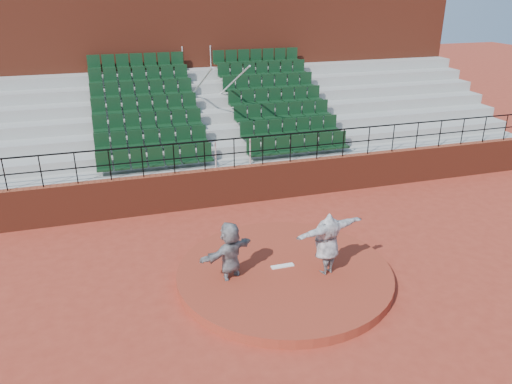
% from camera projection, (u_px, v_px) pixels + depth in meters
% --- Properties ---
extents(ground, '(90.00, 90.00, 0.00)m').
position_uv_depth(ground, '(284.00, 278.00, 12.86)').
color(ground, '#993422').
rests_on(ground, ground).
extents(pitchers_mound, '(5.50, 5.50, 0.25)m').
position_uv_depth(pitchers_mound, '(284.00, 274.00, 12.81)').
color(pitchers_mound, maroon).
rests_on(pitchers_mound, ground).
extents(pitching_rubber, '(0.60, 0.15, 0.03)m').
position_uv_depth(pitching_rubber, '(282.00, 266.00, 12.89)').
color(pitching_rubber, white).
rests_on(pitching_rubber, pitchers_mound).
extents(boundary_wall, '(24.00, 0.30, 1.30)m').
position_uv_depth(boundary_wall, '(235.00, 185.00, 17.02)').
color(boundary_wall, maroon).
rests_on(boundary_wall, ground).
extents(wall_railing, '(24.04, 0.05, 1.03)m').
position_uv_depth(wall_railing, '(234.00, 147.00, 16.49)').
color(wall_railing, black).
rests_on(wall_railing, boundary_wall).
extents(seating_deck, '(24.00, 5.97, 4.63)m').
position_uv_depth(seating_deck, '(211.00, 134.00, 19.92)').
color(seating_deck, '#9C9C97').
rests_on(seating_deck, ground).
extents(press_box_facade, '(24.00, 3.00, 7.10)m').
position_uv_depth(press_box_facade, '(191.00, 66.00, 22.60)').
color(press_box_facade, maroon).
rests_on(press_box_facade, ground).
extents(pitcher, '(2.10, 1.08, 1.65)m').
position_uv_depth(pitcher, '(327.00, 243.00, 12.33)').
color(pitcher, black).
rests_on(pitcher, pitchers_mound).
extents(fielder, '(1.66, 1.20, 1.74)m').
position_uv_depth(fielder, '(230.00, 255.00, 12.22)').
color(fielder, black).
rests_on(fielder, ground).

